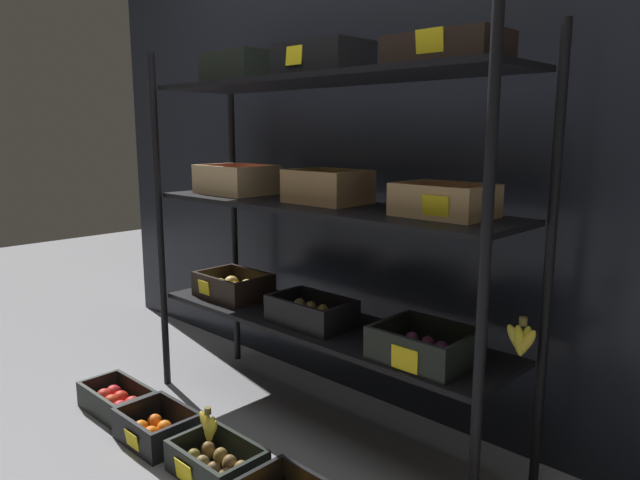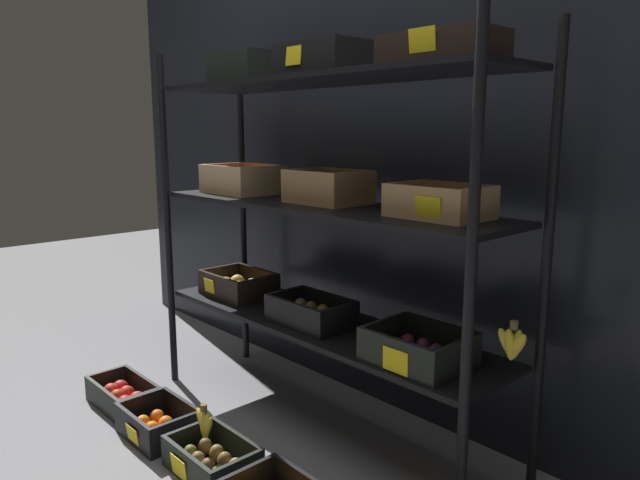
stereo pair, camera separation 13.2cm
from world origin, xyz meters
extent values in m
plane|color=gray|center=(0.00, 0.00, 0.00)|extent=(10.00, 10.00, 0.00)
cube|color=black|center=(0.00, 0.42, 1.17)|extent=(4.04, 0.12, 2.34)
cylinder|color=black|center=(-0.82, -0.22, 0.77)|extent=(0.03, 0.03, 1.54)
cylinder|color=black|center=(0.82, -0.22, 0.77)|extent=(0.03, 0.03, 1.54)
cylinder|color=black|center=(-0.82, 0.22, 0.77)|extent=(0.03, 0.03, 1.54)
cylinder|color=black|center=(0.82, 0.22, 0.77)|extent=(0.03, 0.03, 1.54)
cube|color=black|center=(0.00, 0.00, 0.44)|extent=(1.61, 0.40, 0.02)
cube|color=black|center=(0.00, 0.00, 0.92)|extent=(1.61, 0.40, 0.02)
cube|color=black|center=(0.00, 0.00, 1.39)|extent=(1.61, 0.40, 0.02)
cube|color=black|center=(-0.53, -0.02, 0.46)|extent=(0.32, 0.24, 0.01)
cube|color=black|center=(-0.53, -0.13, 0.51)|extent=(0.32, 0.02, 0.10)
cube|color=black|center=(-0.53, 0.09, 0.51)|extent=(0.32, 0.02, 0.10)
cube|color=black|center=(-0.68, -0.02, 0.51)|extent=(0.02, 0.21, 0.10)
cube|color=black|center=(-0.38, -0.02, 0.51)|extent=(0.02, 0.21, 0.10)
sphere|color=gold|center=(-0.59, -0.06, 0.50)|extent=(0.07, 0.07, 0.07)
sphere|color=#D1B654|center=(-0.48, -0.05, 0.50)|extent=(0.07, 0.07, 0.07)
sphere|color=#DFB550|center=(-0.58, 0.01, 0.50)|extent=(0.07, 0.07, 0.07)
sphere|color=gold|center=(-0.48, 0.02, 0.50)|extent=(0.07, 0.07, 0.07)
cube|color=yellow|center=(-0.59, -0.14, 0.51)|extent=(0.08, 0.01, 0.06)
cube|color=black|center=(0.00, -0.05, 0.46)|extent=(0.33, 0.21, 0.01)
cube|color=black|center=(0.00, -0.15, 0.51)|extent=(0.33, 0.02, 0.10)
cube|color=black|center=(0.00, 0.05, 0.51)|extent=(0.33, 0.02, 0.10)
cube|color=black|center=(-0.16, -0.05, 0.51)|extent=(0.02, 0.18, 0.10)
cube|color=black|center=(0.16, -0.05, 0.51)|extent=(0.02, 0.18, 0.10)
ellipsoid|color=brown|center=(-0.09, -0.08, 0.50)|extent=(0.05, 0.05, 0.07)
ellipsoid|color=brown|center=(-0.03, -0.08, 0.50)|extent=(0.05, 0.05, 0.07)
ellipsoid|color=brown|center=(0.03, -0.08, 0.50)|extent=(0.05, 0.05, 0.07)
ellipsoid|color=brown|center=(0.09, -0.08, 0.50)|extent=(0.05, 0.05, 0.07)
ellipsoid|color=brown|center=(-0.10, -0.02, 0.50)|extent=(0.05, 0.05, 0.07)
ellipsoid|color=brown|center=(-0.03, -0.02, 0.50)|extent=(0.05, 0.05, 0.07)
ellipsoid|color=brown|center=(0.03, -0.02, 0.50)|extent=(0.05, 0.05, 0.07)
ellipsoid|color=brown|center=(0.09, -0.02, 0.50)|extent=(0.05, 0.05, 0.07)
cube|color=black|center=(0.53, -0.05, 0.46)|extent=(0.32, 0.26, 0.01)
cube|color=black|center=(0.53, -0.17, 0.51)|extent=(0.32, 0.02, 0.10)
cube|color=black|center=(0.53, 0.07, 0.51)|extent=(0.32, 0.02, 0.10)
cube|color=black|center=(0.38, -0.05, 0.51)|extent=(0.02, 0.23, 0.10)
cube|color=black|center=(0.68, -0.05, 0.51)|extent=(0.02, 0.23, 0.10)
sphere|color=#6A304E|center=(0.44, -0.11, 0.49)|extent=(0.05, 0.05, 0.05)
sphere|color=#59224B|center=(0.51, -0.11, 0.49)|extent=(0.05, 0.05, 0.05)
sphere|color=#611A4A|center=(0.56, -0.11, 0.49)|extent=(0.05, 0.05, 0.05)
sphere|color=#6C2349|center=(0.62, -0.11, 0.49)|extent=(0.05, 0.05, 0.05)
sphere|color=#67185A|center=(0.44, -0.05, 0.49)|extent=(0.05, 0.05, 0.05)
sphere|color=#6A1E58|center=(0.50, -0.05, 0.49)|extent=(0.05, 0.05, 0.05)
sphere|color=#632B5C|center=(0.56, -0.05, 0.49)|extent=(0.05, 0.05, 0.05)
sphere|color=#68214D|center=(0.62, -0.05, 0.49)|extent=(0.05, 0.05, 0.05)
sphere|color=#692852|center=(0.44, 0.01, 0.49)|extent=(0.05, 0.05, 0.05)
sphere|color=#612447|center=(0.50, 0.01, 0.49)|extent=(0.05, 0.05, 0.05)
sphere|color=#54244D|center=(0.56, 0.00, 0.49)|extent=(0.05, 0.05, 0.05)
sphere|color=#5D284E|center=(0.62, 0.01, 0.49)|extent=(0.05, 0.05, 0.05)
cube|color=yellow|center=(0.54, -0.18, 0.50)|extent=(0.10, 0.01, 0.08)
cube|color=tan|center=(-0.53, 0.02, 0.93)|extent=(0.33, 0.26, 0.01)
cube|color=tan|center=(-0.53, -0.10, 1.00)|extent=(0.33, 0.02, 0.12)
cube|color=tan|center=(-0.53, 0.14, 1.00)|extent=(0.33, 0.02, 0.12)
cube|color=tan|center=(-0.69, 0.02, 1.00)|extent=(0.02, 0.22, 0.12)
cube|color=tan|center=(-0.38, 0.02, 1.00)|extent=(0.02, 0.22, 0.12)
sphere|color=red|center=(-0.59, -0.02, 0.97)|extent=(0.07, 0.07, 0.07)
sphere|color=red|center=(-0.47, -0.02, 0.97)|extent=(0.07, 0.07, 0.07)
sphere|color=red|center=(-0.59, 0.05, 0.97)|extent=(0.07, 0.07, 0.07)
sphere|color=red|center=(-0.48, 0.05, 0.97)|extent=(0.07, 0.07, 0.07)
cube|color=#A87F51|center=(0.00, 0.04, 0.93)|extent=(0.30, 0.23, 0.01)
cube|color=#A87F51|center=(0.00, -0.06, 1.00)|extent=(0.30, 0.02, 0.12)
cube|color=#A87F51|center=(0.00, 0.15, 1.00)|extent=(0.30, 0.02, 0.12)
cube|color=#A87F51|center=(-0.15, 0.04, 1.00)|extent=(0.02, 0.20, 0.12)
cube|color=#A87F51|center=(0.14, 0.04, 1.00)|extent=(0.02, 0.20, 0.12)
ellipsoid|color=yellow|center=(-0.08, 0.01, 0.98)|extent=(0.06, 0.06, 0.08)
ellipsoid|color=yellow|center=(-0.01, 0.01, 0.98)|extent=(0.06, 0.06, 0.08)
ellipsoid|color=yellow|center=(0.06, 0.01, 0.98)|extent=(0.06, 0.06, 0.08)
ellipsoid|color=yellow|center=(-0.07, 0.08, 0.98)|extent=(0.06, 0.06, 0.08)
ellipsoid|color=yellow|center=(0.00, 0.07, 0.98)|extent=(0.06, 0.06, 0.08)
ellipsoid|color=yellow|center=(0.06, 0.07, 0.98)|extent=(0.06, 0.06, 0.08)
cube|color=tan|center=(0.53, 0.04, 0.93)|extent=(0.31, 0.22, 0.01)
cube|color=tan|center=(0.53, -0.06, 0.99)|extent=(0.31, 0.02, 0.10)
cube|color=tan|center=(0.53, 0.14, 0.99)|extent=(0.31, 0.02, 0.10)
cube|color=tan|center=(0.38, 0.04, 0.99)|extent=(0.02, 0.19, 0.10)
cube|color=tan|center=(0.67, 0.04, 0.99)|extent=(0.02, 0.19, 0.10)
sphere|color=#FE640C|center=(0.46, 0.00, 0.97)|extent=(0.06, 0.06, 0.06)
sphere|color=orange|center=(0.53, 0.00, 0.97)|extent=(0.06, 0.06, 0.06)
sphere|color=orange|center=(0.60, 0.01, 0.97)|extent=(0.06, 0.06, 0.06)
sphere|color=orange|center=(0.46, 0.07, 0.97)|extent=(0.06, 0.06, 0.06)
sphere|color=orange|center=(0.53, 0.08, 0.97)|extent=(0.06, 0.06, 0.06)
sphere|color=orange|center=(0.60, 0.07, 0.97)|extent=(0.06, 0.06, 0.06)
cube|color=yellow|center=(0.57, -0.07, 0.98)|extent=(0.09, 0.01, 0.07)
cube|color=black|center=(-0.52, 0.05, 1.41)|extent=(0.32, 0.23, 0.01)
cube|color=black|center=(-0.52, -0.06, 1.48)|extent=(0.32, 0.02, 0.13)
cube|color=black|center=(-0.52, 0.16, 1.48)|extent=(0.32, 0.02, 0.13)
cube|color=black|center=(-0.67, 0.05, 1.48)|extent=(0.02, 0.20, 0.13)
cube|color=black|center=(-0.37, 0.05, 1.48)|extent=(0.02, 0.20, 0.13)
sphere|color=orange|center=(-0.58, 0.02, 1.45)|extent=(0.07, 0.07, 0.07)
sphere|color=orange|center=(-0.47, 0.02, 1.45)|extent=(0.07, 0.07, 0.07)
sphere|color=orange|center=(-0.58, 0.09, 1.45)|extent=(0.07, 0.07, 0.07)
sphere|color=orange|center=(-0.47, 0.09, 1.45)|extent=(0.07, 0.07, 0.07)
cube|color=black|center=(-0.01, 0.02, 1.41)|extent=(0.35, 0.22, 0.01)
cube|color=black|center=(-0.01, -0.08, 1.47)|extent=(0.35, 0.02, 0.11)
cube|color=black|center=(-0.01, 0.12, 1.47)|extent=(0.35, 0.02, 0.11)
cube|color=black|center=(-0.17, 0.02, 1.47)|extent=(0.02, 0.18, 0.11)
cube|color=black|center=(0.16, 0.02, 1.47)|extent=(0.02, 0.18, 0.11)
sphere|color=#80C841|center=(-0.09, -0.01, 1.45)|extent=(0.07, 0.07, 0.07)
sphere|color=#8BB239|center=(-0.01, 0.00, 1.45)|extent=(0.07, 0.07, 0.07)
sphere|color=#85B734|center=(0.08, 0.00, 1.45)|extent=(0.07, 0.07, 0.07)
sphere|color=#97B144|center=(-0.09, 0.04, 1.45)|extent=(0.07, 0.07, 0.07)
sphere|color=#82C442|center=(-0.01, 0.04, 1.45)|extent=(0.07, 0.07, 0.07)
sphere|color=#82B448|center=(0.08, 0.04, 1.45)|extent=(0.07, 0.07, 0.07)
cube|color=yellow|center=(-0.04, -0.09, 1.48)|extent=(0.08, 0.01, 0.07)
cube|color=black|center=(0.52, 0.03, 1.41)|extent=(0.37, 0.21, 0.01)
cube|color=black|center=(0.52, -0.07, 1.46)|extent=(0.37, 0.02, 0.09)
cube|color=black|center=(0.52, 0.13, 1.46)|extent=(0.37, 0.02, 0.09)
cube|color=black|center=(0.34, 0.03, 1.46)|extent=(0.02, 0.18, 0.09)
cube|color=black|center=(0.70, 0.03, 1.46)|extent=(0.02, 0.18, 0.09)
ellipsoid|color=#BEB34D|center=(0.42, 0.00, 1.46)|extent=(0.07, 0.07, 0.09)
ellipsoid|color=#B6B04E|center=(0.52, 0.00, 1.46)|extent=(0.07, 0.07, 0.09)
ellipsoid|color=#A8C04C|center=(0.61, 0.00, 1.46)|extent=(0.07, 0.07, 0.09)
ellipsoid|color=tan|center=(0.43, 0.06, 1.46)|extent=(0.07, 0.07, 0.09)
ellipsoid|color=#A6C056|center=(0.52, 0.06, 1.46)|extent=(0.07, 0.07, 0.09)
ellipsoid|color=#B2C35B|center=(0.61, 0.06, 1.46)|extent=(0.07, 0.07, 0.09)
cube|color=yellow|center=(0.53, -0.08, 1.47)|extent=(0.10, 0.01, 0.08)
cylinder|color=brown|center=(0.86, -0.04, 0.66)|extent=(0.02, 0.02, 0.02)
ellipsoid|color=yellow|center=(0.84, -0.04, 0.60)|extent=(0.08, 0.03, 0.09)
ellipsoid|color=yellow|center=(0.85, -0.05, 0.60)|extent=(0.05, 0.03, 0.10)
ellipsoid|color=yellow|center=(0.87, -0.03, 0.60)|extent=(0.05, 0.03, 0.10)
ellipsoid|color=yellow|center=(0.87, -0.05, 0.60)|extent=(0.07, 0.03, 0.10)
cube|color=black|center=(-0.72, -0.52, 0.01)|extent=(0.35, 0.20, 0.01)
cube|color=black|center=(-0.72, -0.62, 0.06)|extent=(0.35, 0.02, 0.10)
cube|color=black|center=(-0.72, -0.43, 0.06)|extent=(0.35, 0.02, 0.10)
cube|color=black|center=(-0.89, -0.52, 0.06)|extent=(0.02, 0.17, 0.10)
cube|color=black|center=(-0.56, -0.52, 0.06)|extent=(0.02, 0.17, 0.10)
sphere|color=red|center=(-0.80, -0.54, 0.05)|extent=(0.07, 0.07, 0.07)
sphere|color=red|center=(-0.72, -0.55, 0.05)|extent=(0.07, 0.07, 0.07)
sphere|color=red|center=(-0.64, -0.55, 0.05)|extent=(0.07, 0.07, 0.07)
sphere|color=red|center=(-0.81, -0.50, 0.05)|extent=(0.07, 0.07, 0.07)
sphere|color=red|center=(-0.73, -0.50, 0.05)|extent=(0.07, 0.07, 0.07)
sphere|color=red|center=(-0.64, -0.50, 0.05)|extent=(0.07, 0.07, 0.07)
cube|color=black|center=(-0.38, -0.53, 0.01)|extent=(0.30, 0.23, 0.01)
cube|color=black|center=(-0.38, -0.64, 0.07)|extent=(0.30, 0.02, 0.11)
cube|color=black|center=(-0.38, -0.43, 0.07)|extent=(0.30, 0.02, 0.11)
cube|color=black|center=(-0.52, -0.53, 0.07)|extent=(0.02, 0.20, 0.11)
cube|color=black|center=(-0.23, -0.53, 0.07)|extent=(0.02, 0.20, 0.11)
sphere|color=orange|center=(-0.45, -0.57, 0.04)|extent=(0.06, 0.06, 0.06)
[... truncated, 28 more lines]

